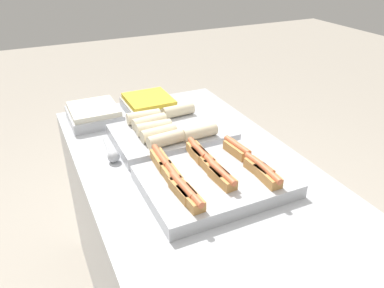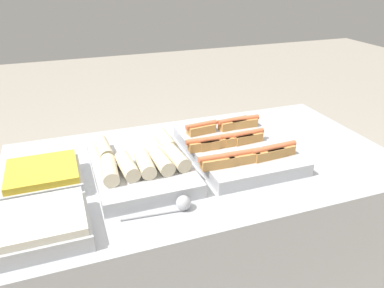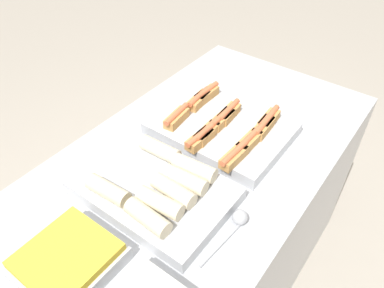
{
  "view_description": "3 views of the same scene",
  "coord_description": "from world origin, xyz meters",
  "px_view_note": "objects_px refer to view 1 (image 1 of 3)",
  "views": [
    {
      "loc": [
        1.09,
        -0.54,
        1.68
      ],
      "look_at": [
        -0.05,
        0.0,
        0.99
      ],
      "focal_mm": 35.0,
      "sensor_mm": 36.0,
      "label": 1
    },
    {
      "loc": [
        -0.49,
        -1.2,
        1.61
      ],
      "look_at": [
        -0.05,
        0.0,
        0.99
      ],
      "focal_mm": 35.0,
      "sensor_mm": 36.0,
      "label": 2
    },
    {
      "loc": [
        -0.83,
        -0.58,
        1.85
      ],
      "look_at": [
        -0.05,
        0.0,
        0.99
      ],
      "focal_mm": 35.0,
      "sensor_mm": 36.0,
      "label": 3
    }
  ],
  "objects_px": {
    "tray_hotdogs": "(214,178)",
    "tray_side_front": "(94,114)",
    "tray_side_back": "(149,104)",
    "serving_spoon_near": "(113,155)",
    "tray_wraps": "(170,132)"
  },
  "relations": [
    {
      "from": "tray_side_back",
      "to": "tray_hotdogs",
      "type": "bearing_deg",
      "value": -1.35
    },
    {
      "from": "tray_side_front",
      "to": "tray_side_back",
      "type": "distance_m",
      "value": 0.28
    },
    {
      "from": "tray_wraps",
      "to": "tray_side_back",
      "type": "distance_m",
      "value": 0.34
    },
    {
      "from": "tray_hotdogs",
      "to": "tray_side_front",
      "type": "distance_m",
      "value": 0.77
    },
    {
      "from": "tray_side_back",
      "to": "serving_spoon_near",
      "type": "height_order",
      "value": "tray_side_back"
    },
    {
      "from": "tray_side_back",
      "to": "serving_spoon_near",
      "type": "bearing_deg",
      "value": -36.47
    },
    {
      "from": "tray_wraps",
      "to": "tray_side_front",
      "type": "relative_size",
      "value": 1.96
    },
    {
      "from": "tray_hotdogs",
      "to": "tray_side_front",
      "type": "relative_size",
      "value": 1.99
    },
    {
      "from": "tray_wraps",
      "to": "serving_spoon_near",
      "type": "distance_m",
      "value": 0.28
    },
    {
      "from": "tray_side_back",
      "to": "serving_spoon_near",
      "type": "distance_m",
      "value": 0.49
    },
    {
      "from": "tray_side_front",
      "to": "tray_side_back",
      "type": "bearing_deg",
      "value": 90.0
    },
    {
      "from": "tray_wraps",
      "to": "tray_side_front",
      "type": "distance_m",
      "value": 0.42
    },
    {
      "from": "tray_wraps",
      "to": "tray_side_back",
      "type": "bearing_deg",
      "value": 176.08
    },
    {
      "from": "tray_hotdogs",
      "to": "tray_side_front",
      "type": "height_order",
      "value": "tray_hotdogs"
    },
    {
      "from": "tray_wraps",
      "to": "tray_side_back",
      "type": "xyz_separation_m",
      "value": [
        -0.34,
        0.02,
        -0.0
      ]
    }
  ]
}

